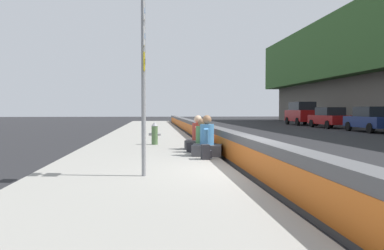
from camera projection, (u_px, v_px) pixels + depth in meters
ground_plane at (257, 177)px, 8.64m from camera, size 160.00×160.00×0.00m
sidewalk_strip at (137, 176)px, 8.38m from camera, size 80.00×4.40×0.14m
jersey_barrier at (257, 158)px, 8.62m from camera, size 76.00×0.45×0.85m
route_sign_post at (144, 73)px, 7.86m from camera, size 0.44×0.09×3.60m
fire_hydrant at (155, 133)px, 15.14m from camera, size 0.26×0.46×0.88m
seated_person_foreground at (207, 143)px, 11.46m from camera, size 0.89×0.98×1.19m
seated_person_middle at (202, 142)px, 12.40m from camera, size 0.86×0.93×1.07m
seated_person_rear at (198, 139)px, 13.35m from camera, size 0.88×0.97×1.16m
backpack at (206, 152)px, 10.61m from camera, size 0.32×0.28×0.40m
parked_car_fourth at (372, 119)px, 26.13m from camera, size 4.54×2.02×1.71m
parked_car_midline at (330, 118)px, 32.34m from camera, size 4.56×2.06×1.71m
parked_car_far at (302, 113)px, 38.66m from camera, size 4.85×2.16×2.28m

